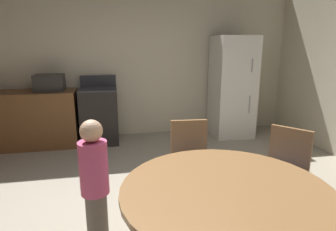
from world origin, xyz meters
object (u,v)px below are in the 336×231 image
at_px(refrigerator, 232,87).
at_px(chair_north, 191,158).
at_px(chair_northeast, 284,168).
at_px(person_child, 95,183).
at_px(oven_range, 99,115).
at_px(dining_table, 225,209).
at_px(microwave, 50,83).

height_order(refrigerator, chair_north, refrigerator).
xyz_separation_m(chair_northeast, person_child, (-1.71, -0.12, 0.08)).
bearing_deg(chair_north, refrigerator, 151.73).
xyz_separation_m(oven_range, person_child, (0.07, -2.69, 0.11)).
xyz_separation_m(dining_table, person_child, (-0.84, 0.57, -0.03)).
relative_size(chair_northeast, person_child, 0.80).
relative_size(chair_north, person_child, 0.80).
bearing_deg(chair_northeast, oven_range, -93.99).
bearing_deg(dining_table, refrigerator, 66.20).
distance_m(microwave, chair_northeast, 3.62).
xyz_separation_m(dining_table, chair_northeast, (0.87, 0.69, -0.11)).
relative_size(oven_range, person_child, 1.01).
distance_m(dining_table, chair_north, 1.11).
bearing_deg(dining_table, chair_northeast, 38.63).
xyz_separation_m(refrigerator, person_child, (-2.25, -2.63, -0.30)).
relative_size(microwave, dining_table, 0.33).
bearing_deg(microwave, chair_northeast, -45.63).
height_order(chair_northeast, person_child, person_child).
bearing_deg(oven_range, refrigerator, -1.33).
distance_m(oven_range, person_child, 2.69).
distance_m(microwave, chair_north, 2.80).
relative_size(oven_range, microwave, 2.50).
xyz_separation_m(refrigerator, chair_north, (-1.33, -2.10, -0.38)).
bearing_deg(chair_north, dining_table, -0.00).
bearing_deg(microwave, chair_north, -51.31).
bearing_deg(refrigerator, chair_northeast, -102.29).
xyz_separation_m(microwave, chair_northeast, (2.51, -2.56, -0.53)).
distance_m(chair_northeast, chair_north, 0.89).
distance_m(refrigerator, person_child, 3.48).
xyz_separation_m(chair_northeast, chair_north, (-0.79, 0.41, 0.00)).
relative_size(refrigerator, dining_table, 1.32).
bearing_deg(oven_range, chair_north, -65.37).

